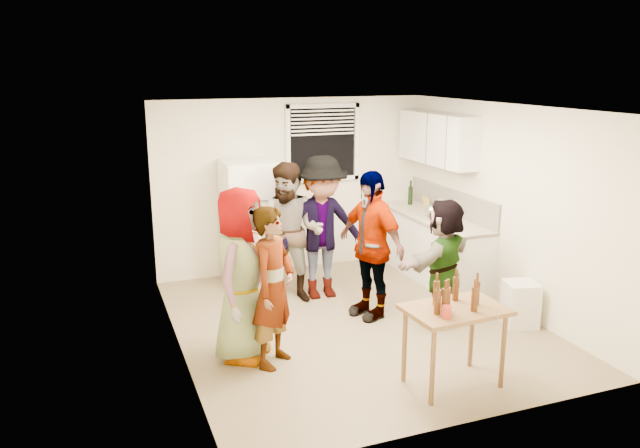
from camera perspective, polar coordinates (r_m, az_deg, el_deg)
name	(u,v)px	position (r m, az deg, el deg)	size (l,w,h in m)	color
room	(354,324)	(7.40, 3.17, -9.09)	(4.00, 4.50, 2.50)	white
window	(323,143)	(9.08, 0.26, 7.42)	(1.12, 0.10, 1.06)	white
refrigerator	(250,222)	(8.59, -6.45, 0.14)	(0.70, 0.70, 1.70)	white
counter_lower	(432,248)	(8.97, 10.19, -2.17)	(0.60, 2.20, 0.86)	white
countertop	(433,217)	(8.85, 10.32, 0.62)	(0.64, 2.22, 0.04)	beige
backsplash	(452,202)	(8.96, 11.94, 2.02)	(0.03, 2.20, 0.36)	#B8B4A9
upper_cabinets	(437,139)	(8.90, 10.68, 7.69)	(0.34, 1.60, 0.70)	white
kettle	(432,217)	(8.78, 10.22, 0.65)	(0.25, 0.21, 0.21)	silver
paper_towel	(440,219)	(8.66, 10.95, 0.42)	(0.12, 0.12, 0.26)	white
wine_bottle	(410,204)	(9.51, 8.23, 1.78)	(0.07, 0.07, 0.27)	black
beer_bottle_counter	(445,224)	(8.42, 11.32, 0.01)	(0.06, 0.06, 0.22)	#47230C
blue_cup	(448,231)	(8.05, 11.66, -0.65)	(0.08, 0.08, 0.11)	blue
picture_frame	(426,201)	(9.43, 9.68, 2.04)	(0.02, 0.17, 0.14)	#E5BB4E
trash_bin	(520,305)	(7.63, 17.83, -7.04)	(0.35, 0.35, 0.52)	white
serving_table	(451,384)	(6.24, 11.92, -14.11)	(0.92, 0.61, 0.78)	brown
beer_bottle_table	(447,311)	(5.81, 11.50, -7.82)	(0.06, 0.06, 0.23)	#47230C
red_cup	(446,318)	(5.67, 11.48, -8.39)	(0.08, 0.08, 0.11)	red
guest_grey	(244,356)	(6.68, -6.98, -11.89)	(0.88, 1.79, 0.57)	gray
guest_stripe	(275,363)	(6.51, -4.15, -12.53)	(0.59, 1.63, 0.39)	#141933
guest_back_left	(292,300)	(8.12, -2.62, -6.92)	(0.87, 1.78, 0.68)	brown
guest_back_right	(322,296)	(8.24, 0.16, -6.59)	(1.20, 1.85, 0.69)	#3F3F44
guest_black	(369,315)	(7.66, 4.50, -8.28)	(1.04, 1.77, 0.43)	black
guest_orange	(440,321)	(7.61, 10.95, -8.67)	(1.37, 1.48, 0.44)	#F89047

